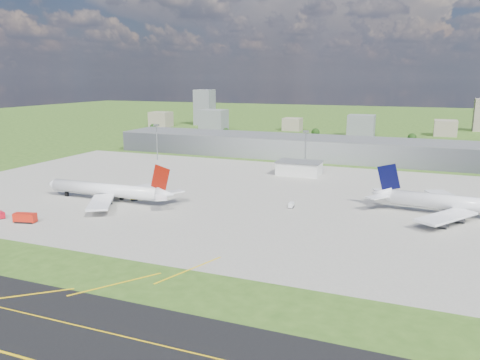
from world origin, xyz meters
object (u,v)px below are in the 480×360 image
at_px(fire_truck, 25,218).
at_px(van_white_near, 291,205).
at_px(airliner_blue_quad, 473,205).
at_px(airliner_red_twin, 110,191).
at_px(crash_tender, 0,215).
at_px(tug_yellow, 135,199).
at_px(van_white_far, 453,216).

relative_size(fire_truck, van_white_near, 2.08).
bearing_deg(airliner_blue_quad, airliner_red_twin, -164.37).
relative_size(airliner_red_twin, van_white_near, 15.62).
distance_m(crash_tender, van_white_near, 127.13).
bearing_deg(fire_truck, airliner_red_twin, 60.45).
height_order(crash_tender, tug_yellow, crash_tender).
xyz_separation_m(airliner_red_twin, van_white_far, (153.54, 30.07, -4.20)).
distance_m(airliner_red_twin, van_white_near, 87.63).
xyz_separation_m(crash_tender, van_white_near, (111.18, 61.65, -0.22)).
bearing_deg(van_white_far, airliner_red_twin, -171.19).
distance_m(fire_truck, van_white_near, 114.91).
height_order(airliner_blue_quad, fire_truck, airliner_blue_quad).
relative_size(airliner_red_twin, tug_yellow, 17.84).
bearing_deg(van_white_far, fire_truck, -158.85).
xyz_separation_m(van_white_near, van_white_far, (68.60, 8.92, -0.05)).
bearing_deg(crash_tender, fire_truck, 19.32).
bearing_deg(fire_truck, airliner_blue_quad, 9.35).
relative_size(airliner_blue_quad, fire_truck, 8.37).
bearing_deg(van_white_near, tug_yellow, 98.48).
height_order(fire_truck, tug_yellow, fire_truck).
distance_m(airliner_red_twin, van_white_far, 156.51).
bearing_deg(tug_yellow, van_white_far, -15.50).
distance_m(airliner_red_twin, fire_truck, 43.08).
distance_m(crash_tender, van_white_far, 193.13).
distance_m(tug_yellow, van_white_far, 145.54).
relative_size(tug_yellow, van_white_far, 0.94).
bearing_deg(van_white_far, van_white_near, -174.86).
relative_size(crash_tender, van_white_far, 1.32).
relative_size(crash_tender, tug_yellow, 1.41).
bearing_deg(airliner_blue_quad, fire_truck, -152.65).
distance_m(airliner_red_twin, airliner_blue_quad, 164.51).
relative_size(airliner_red_twin, van_white_far, 16.75).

